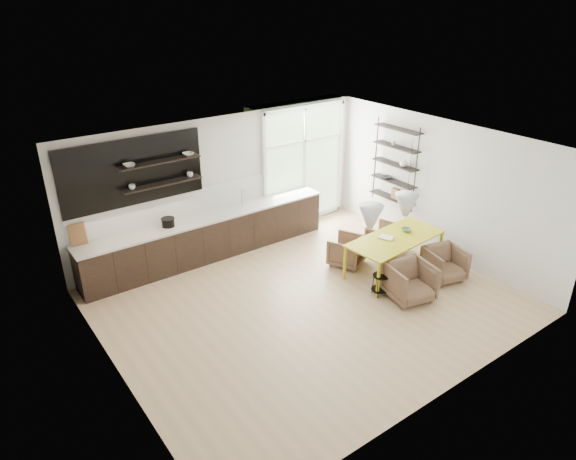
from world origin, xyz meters
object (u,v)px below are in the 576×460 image
object	(u,v)px
armchair_front_left	(410,282)
armchair_front_right	(445,264)
armchair_back_left	(347,251)
armchair_back_right	(385,238)
dining_table	(395,240)
wire_stool	(381,282)

from	to	relation	value
armchair_front_left	armchair_front_right	distance (m)	1.12
armchair_back_left	armchair_back_right	world-z (taller)	armchair_back_left
dining_table	armchair_front_left	bearing A→B (deg)	-125.46
dining_table	armchair_back_right	xyz separation A→B (m)	(0.49, 0.73, -0.40)
armchair_back_left	wire_stool	bearing A→B (deg)	50.49
armchair_front_right	wire_stool	distance (m)	1.49
armchair_front_right	wire_stool	size ratio (longest dim) A/B	1.69
armchair_back_left	armchair_back_right	size ratio (longest dim) A/B	1.01
armchair_front_left	armchair_back_left	bearing A→B (deg)	103.48
armchair_back_right	wire_stool	distance (m)	1.82
armchair_back_right	armchair_front_left	size ratio (longest dim) A/B	0.86
armchair_back_right	wire_stool	xyz separation A→B (m)	(-1.35, -1.22, -0.03)
dining_table	wire_stool	bearing A→B (deg)	-155.61
armchair_back_left	armchair_front_left	distance (m)	1.68
armchair_back_right	armchair_front_right	xyz separation A→B (m)	(0.10, -1.53, 0.02)
armchair_front_left	wire_stool	distance (m)	0.53
armchair_back_left	armchair_front_right	bearing A→B (deg)	99.90
dining_table	armchair_back_left	world-z (taller)	dining_table
armchair_back_right	wire_stool	world-z (taller)	armchair_back_right
dining_table	armchair_back_left	xyz separation A→B (m)	(-0.56, 0.79, -0.40)
armchair_back_right	armchair_front_right	size ratio (longest dim) A/B	0.94
armchair_front_left	armchair_front_right	size ratio (longest dim) A/B	1.10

